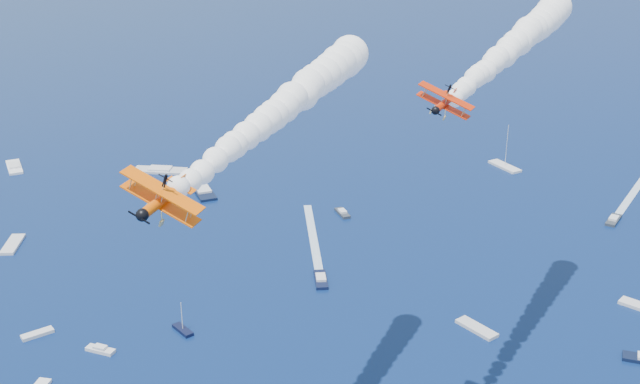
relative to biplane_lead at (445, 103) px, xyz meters
name	(u,v)px	position (x,y,z in m)	size (l,w,h in m)	color
biplane_lead	(445,103)	(0.00, 0.00, 0.00)	(7.06, 7.92, 4.77)	red
biplane_trail	(163,199)	(-41.02, -9.62, -2.83)	(8.51, 9.54, 5.75)	#FF6005
smoke_trail_lead	(512,47)	(22.65, 15.94, 2.09)	(46.35, 34.39, 10.14)	white
smoke_trail_trail	(280,110)	(-20.18, 8.63, -0.74)	(43.12, 38.50, 10.14)	white
spectator_boats	(150,261)	(-23.55, 82.74, -57.66)	(231.00, 171.58, 0.70)	black
boat_wakes	(341,303)	(8.66, 47.55, -57.98)	(242.82, 114.78, 0.04)	white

